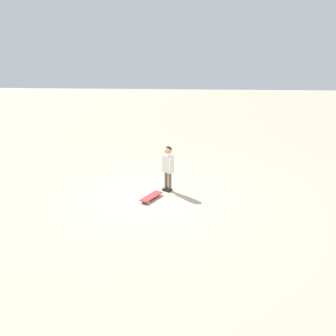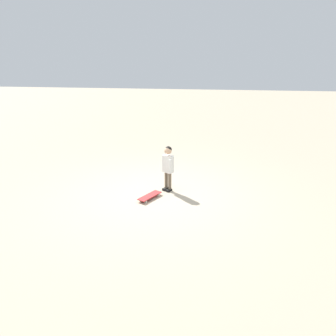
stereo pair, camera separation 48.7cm
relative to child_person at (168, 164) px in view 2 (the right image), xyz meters
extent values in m
plane|color=tan|center=(-0.26, -0.29, -0.66)|extent=(50.00, 50.00, 0.00)
cylinder|color=brown|center=(0.05, -0.03, -0.42)|extent=(0.08, 0.08, 0.42)
cube|color=black|center=(0.03, -0.05, -0.63)|extent=(0.15, 0.17, 0.05)
cylinder|color=brown|center=(-0.05, 0.03, -0.42)|extent=(0.08, 0.08, 0.42)
cube|color=black|center=(-0.06, 0.01, -0.63)|extent=(0.15, 0.17, 0.05)
cube|color=white|center=(0.00, 0.00, -0.01)|extent=(0.28, 0.25, 0.40)
cylinder|color=white|center=(0.08, -0.17, -0.01)|extent=(0.06, 0.06, 0.32)
cylinder|color=white|center=(-0.10, 0.14, -0.01)|extent=(0.06, 0.06, 0.32)
sphere|color=tan|center=(0.00, 0.00, 0.31)|extent=(0.17, 0.17, 0.17)
sphere|color=black|center=(0.01, 0.01, 0.32)|extent=(0.16, 0.16, 0.16)
cube|color=#B22D2D|center=(-0.33, -0.51, -0.59)|extent=(0.46, 0.64, 0.02)
cube|color=#B7B7BC|center=(-0.43, -0.70, -0.61)|extent=(0.11, 0.08, 0.02)
cube|color=#B7B7BC|center=(-0.23, -0.32, -0.61)|extent=(0.11, 0.08, 0.02)
cylinder|color=beige|center=(-0.37, -0.74, -0.63)|extent=(0.05, 0.06, 0.06)
cylinder|color=beige|center=(-0.50, -0.67, -0.63)|extent=(0.05, 0.06, 0.06)
cylinder|color=beige|center=(-0.16, -0.35, -0.63)|extent=(0.05, 0.06, 0.06)
cylinder|color=beige|center=(-0.29, -0.28, -0.63)|extent=(0.05, 0.06, 0.06)
camera|label=1|loc=(0.52, -6.72, 2.27)|focal=33.54mm
camera|label=2|loc=(1.00, -6.66, 2.27)|focal=33.54mm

